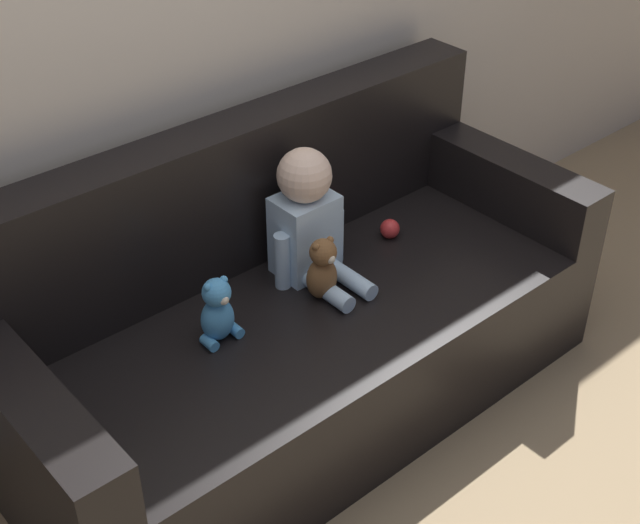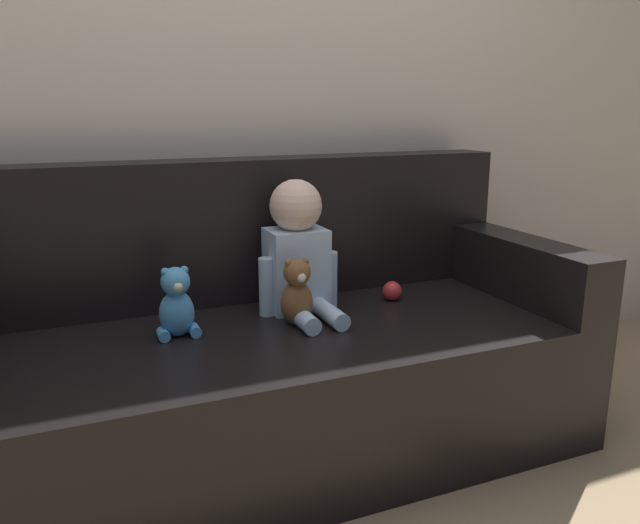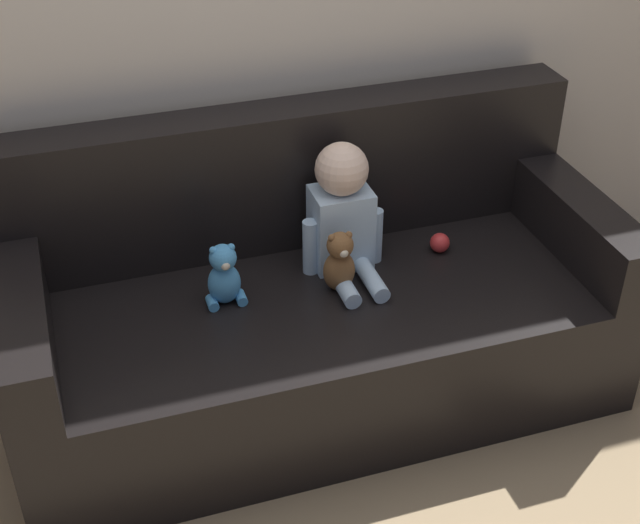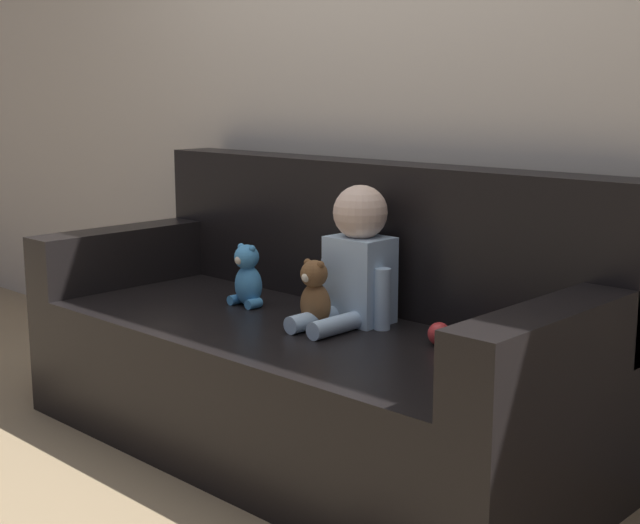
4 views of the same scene
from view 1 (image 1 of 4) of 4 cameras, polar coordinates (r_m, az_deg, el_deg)
ground_plane at (r=3.15m, az=-0.99°, el=-9.00°), size 12.00×12.00×0.00m
couch at (r=2.98m, az=-1.83°, el=-3.84°), size 2.03×0.88×0.95m
person_baby at (r=2.89m, az=-0.78°, el=2.71°), size 0.28×0.36×0.45m
teddy_bear_brown at (r=2.83m, az=0.15°, el=-0.45°), size 0.11×0.10×0.22m
plush_toy_side at (r=2.68m, az=-6.57°, el=-3.17°), size 0.13×0.10×0.22m
toy_ball at (r=3.17m, az=4.50°, el=2.14°), size 0.07×0.07×0.07m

